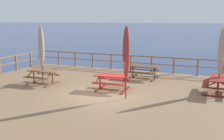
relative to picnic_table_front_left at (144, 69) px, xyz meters
The scene contains 10 objects.
ground_plane 4.31m from the picnic_table_front_left, 101.04° to the right, with size 600.00×600.00×0.00m, color navy.
wooden_deck 4.21m from the picnic_table_front_left, 101.04° to the right, with size 16.71×12.52×0.78m, color #846647.
railing_waterside_far 2.23m from the picnic_table_front_left, 110.70° to the left, with size 16.51×0.10×1.09m.
picnic_table_front_left is the anchor object (origin of this frame).
picnic_table_mid_right 4.59m from the picnic_table_front_left, 22.05° to the right, with size 1.45×1.96×0.78m.
picnic_table_front_right 5.94m from the picnic_table_front_left, 143.80° to the right, with size 1.63×1.44×0.78m.
picnic_table_mid_left 3.30m from the picnic_table_front_left, 102.37° to the right, with size 1.82×1.52×0.78m.
patio_umbrella_tall_mid_left 4.67m from the picnic_table_front_left, 84.25° to the right, with size 0.32×0.32×3.27m.
patio_umbrella_short_back 4.82m from the picnic_table_front_left, 21.29° to the right, with size 0.32×0.32×3.17m.
patio_umbrella_tall_front 6.13m from the picnic_table_front_left, 143.84° to the right, with size 0.32×0.32×3.23m.
Camera 1 is at (5.14, -11.25, 4.32)m, focal length 42.48 mm.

